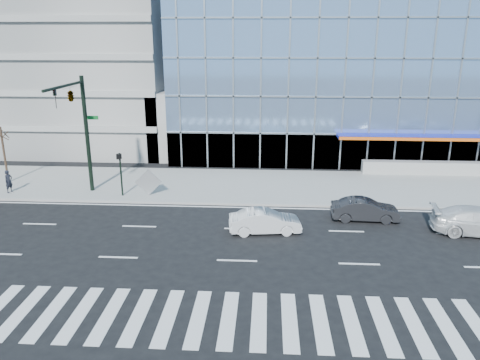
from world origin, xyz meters
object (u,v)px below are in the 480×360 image
at_px(ped_signal_post, 120,168).
at_px(street_tree_near, 1,135).
at_px(dark_sedan, 365,210).
at_px(tilted_panel, 148,182).
at_px(white_sedan, 265,221).
at_px(pedestrian, 9,181).
at_px(white_suv, 480,221).
at_px(traffic_signal, 76,109).

relative_size(ped_signal_post, street_tree_near, 0.71).
xyz_separation_m(ped_signal_post, street_tree_near, (-9.50, 2.56, 1.64)).
height_order(dark_sedan, tilted_panel, tilted_panel).
bearing_deg(white_sedan, ped_signal_post, 54.47).
bearing_deg(street_tree_near, ped_signal_post, -15.06).
height_order(white_sedan, dark_sedan, white_sedan).
height_order(dark_sedan, pedestrian, pedestrian).
bearing_deg(pedestrian, tilted_panel, -68.38).
height_order(white_sedan, pedestrian, pedestrian).
bearing_deg(dark_sedan, white_suv, -104.20).
xyz_separation_m(street_tree_near, dark_sedan, (25.35, -5.70, -3.12)).
xyz_separation_m(street_tree_near, tilted_panel, (11.30, -2.29, -2.71)).
bearing_deg(traffic_signal, dark_sedan, -8.59).
height_order(white_suv, tilted_panel, tilted_panel).
relative_size(traffic_signal, ped_signal_post, 2.67).
height_order(street_tree_near, white_sedan, street_tree_near).
bearing_deg(traffic_signal, street_tree_near, 157.29).
bearing_deg(ped_signal_post, dark_sedan, -11.22).
distance_m(street_tree_near, dark_sedan, 26.16).
bearing_deg(tilted_panel, white_suv, -20.82).
height_order(ped_signal_post, dark_sedan, ped_signal_post).
xyz_separation_m(street_tree_near, pedestrian, (1.41, -2.33, -2.83)).
relative_size(traffic_signal, white_sedan, 1.98).
xyz_separation_m(traffic_signal, pedestrian, (-5.59, 0.61, -5.21)).
relative_size(traffic_signal, dark_sedan, 1.99).
distance_m(traffic_signal, white_suv, 25.33).
height_order(traffic_signal, ped_signal_post, traffic_signal).
bearing_deg(tilted_panel, street_tree_near, 162.00).
distance_m(traffic_signal, ped_signal_post, 4.75).
height_order(traffic_signal, street_tree_near, traffic_signal).
height_order(traffic_signal, white_suv, traffic_signal).
xyz_separation_m(pedestrian, tilted_panel, (9.89, 0.03, 0.12)).
distance_m(dark_sedan, tilted_panel, 14.45).
height_order(white_suv, pedestrian, pedestrian).
bearing_deg(street_tree_near, pedestrian, -58.78).
height_order(ped_signal_post, pedestrian, ped_signal_post).
xyz_separation_m(dark_sedan, tilted_panel, (-14.04, 3.41, 0.41)).
xyz_separation_m(traffic_signal, ped_signal_post, (2.50, 0.37, -4.02)).
bearing_deg(tilted_panel, white_sedan, -41.46).
relative_size(traffic_signal, pedestrian, 5.00).
bearing_deg(pedestrian, white_sedan, -85.86).
bearing_deg(pedestrian, ped_signal_post, -70.20).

